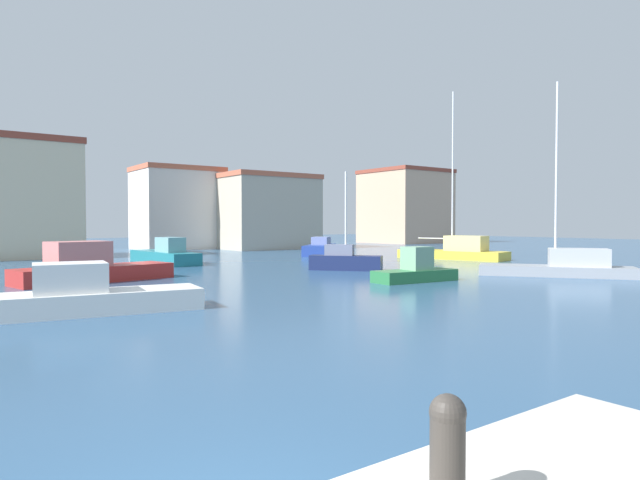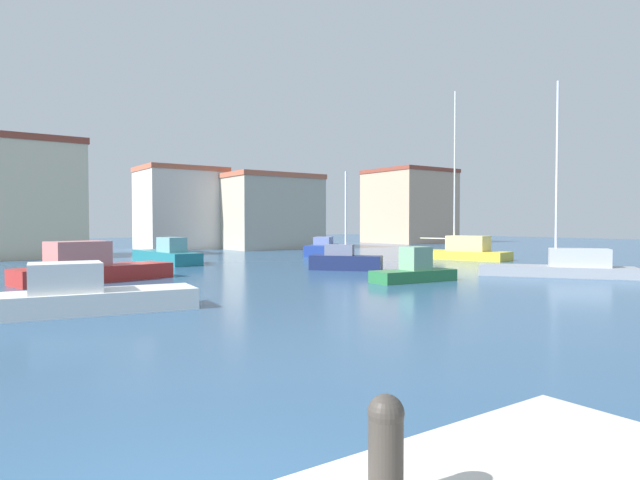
% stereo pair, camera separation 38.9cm
% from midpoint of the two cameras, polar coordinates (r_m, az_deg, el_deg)
% --- Properties ---
extents(water, '(160.00, 160.00, 0.00)m').
position_cam_midpoint_polar(water, '(29.51, -1.36, -3.53)').
color(water, '#2D5175').
rests_on(water, ground).
extents(mooring_bollard, '(0.21, 0.21, 0.64)m').
position_cam_midpoint_polar(mooring_bollard, '(3.35, 9.71, -20.34)').
color(mooring_bollard, '#38332D').
rests_on(mooring_bollard, pier_quay).
extents(sailboat_yellow_near_pier, '(4.46, 8.56, 12.67)m').
position_cam_midpoint_polar(sailboat_yellow_near_pier, '(42.66, 13.75, -1.08)').
color(sailboat_yellow_near_pier, gold).
rests_on(sailboat_yellow_near_pier, water).
extents(motorboat_blue_mid_harbor, '(5.62, 5.44, 1.53)m').
position_cam_midpoint_polar(motorboat_blue_mid_harbor, '(46.82, -0.25, -0.87)').
color(motorboat_blue_mid_harbor, '#233D93').
rests_on(motorboat_blue_mid_harbor, water).
extents(motorboat_white_center_channel, '(6.93, 2.80, 1.55)m').
position_cam_midpoint_polar(motorboat_white_center_channel, '(18.08, -24.10, -5.40)').
color(motorboat_white_center_channel, white).
rests_on(motorboat_white_center_channel, water).
extents(sailboat_navy_distant_north, '(3.51, 3.87, 5.70)m').
position_cam_midpoint_polar(sailboat_navy_distant_north, '(31.63, 2.25, -2.11)').
color(sailboat_navy_distant_north, '#19234C').
rests_on(sailboat_navy_distant_north, water).
extents(motorboat_green_outer_mooring, '(4.27, 1.78, 1.63)m').
position_cam_midpoint_polar(motorboat_green_outer_mooring, '(25.90, 9.52, -3.16)').
color(motorboat_green_outer_mooring, '#28703D').
rests_on(motorboat_green_outer_mooring, water).
extents(motorboat_teal_inner_mooring, '(2.31, 7.58, 1.79)m').
position_cam_midpoint_polar(motorboat_teal_inner_mooring, '(38.37, -16.12, -1.52)').
color(motorboat_teal_inner_mooring, '#1E707A').
rests_on(motorboat_teal_inner_mooring, water).
extents(motorboat_red_far_right, '(7.37, 3.56, 1.90)m').
position_cam_midpoint_polar(motorboat_red_far_right, '(27.59, -23.20, -2.67)').
color(motorboat_red_far_right, '#B22823').
rests_on(motorboat_red_far_right, water).
extents(sailboat_grey_far_left, '(5.96, 7.29, 9.96)m').
position_cam_midpoint_polar(sailboat_grey_far_left, '(30.68, 23.63, -2.46)').
color(sailboat_grey_far_left, gray).
rests_on(sailboat_grey_far_left, water).
extents(harbor_office, '(8.50, 6.69, 8.60)m').
position_cam_midpoint_polar(harbor_office, '(59.83, -14.82, 3.23)').
color(harbor_office, beige).
rests_on(harbor_office, ground).
extents(warehouse_block, '(9.90, 9.29, 7.89)m').
position_cam_midpoint_polar(warehouse_block, '(59.38, -6.29, 2.95)').
color(warehouse_block, '#B2A893').
rests_on(warehouse_block, ground).
extents(yacht_club, '(9.81, 9.93, 10.09)m').
position_cam_midpoint_polar(yacht_club, '(76.94, 8.72, 3.49)').
color(yacht_club, tan).
rests_on(yacht_club, ground).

